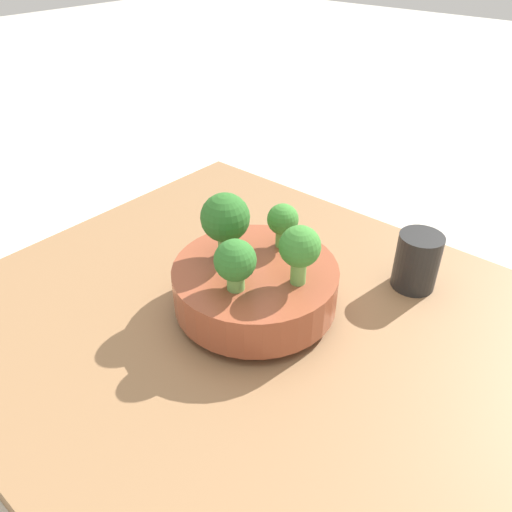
# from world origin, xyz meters

# --- Properties ---
(ground_plane) EXTENTS (6.00, 6.00, 0.00)m
(ground_plane) POSITION_xyz_m (0.00, 0.00, 0.00)
(ground_plane) COLOR beige
(table) EXTENTS (0.81, 0.72, 0.05)m
(table) POSITION_xyz_m (0.00, 0.00, 0.02)
(table) COLOR olive
(table) RESTS_ON ground_plane
(bowl) EXTENTS (0.23, 0.23, 0.07)m
(bowl) POSITION_xyz_m (0.00, 0.02, 0.09)
(bowl) COLOR brown
(bowl) RESTS_ON table
(broccoli_floret_left) EXTENTS (0.07, 0.07, 0.10)m
(broccoli_floret_left) POSITION_xyz_m (-0.05, 0.01, 0.18)
(broccoli_floret_left) COLOR #6BA34C
(broccoli_floret_left) RESTS_ON bowl
(broccoli_floret_front) EXTENTS (0.05, 0.05, 0.07)m
(broccoli_floret_front) POSITION_xyz_m (0.01, -0.03, 0.16)
(broccoli_floret_front) COLOR #6BA34C
(broccoli_floret_front) RESTS_ON bowl
(broccoli_floret_back) EXTENTS (0.04, 0.04, 0.07)m
(broccoli_floret_back) POSITION_xyz_m (-0.01, 0.08, 0.16)
(broccoli_floret_back) COLOR #6BA34C
(broccoli_floret_back) RESTS_ON bowl
(broccoli_floret_right) EXTENTS (0.05, 0.05, 0.08)m
(broccoli_floret_right) POSITION_xyz_m (0.06, 0.03, 0.17)
(broccoli_floret_right) COLOR #6BA34C
(broccoli_floret_right) RESTS_ON bowl
(cup) EXTENTS (0.07, 0.07, 0.09)m
(cup) POSITION_xyz_m (0.15, 0.22, 0.09)
(cup) COLOR black
(cup) RESTS_ON table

